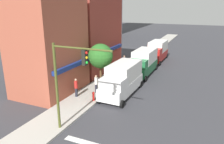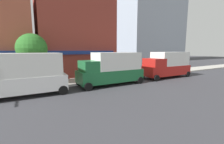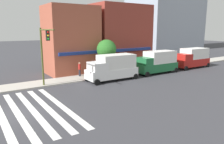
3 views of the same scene
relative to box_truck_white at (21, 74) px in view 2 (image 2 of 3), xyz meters
name	(u,v)px [view 2 (image 2 of 3)]	position (x,y,z in m)	size (l,w,h in m)	color
storefront_row	(47,38)	(2.72, 6.79, 3.10)	(16.13, 5.30, 9.63)	#9E4C38
box_truck_white	(21,74)	(0.00, 0.00, 0.00)	(6.26, 2.42, 3.04)	white
box_truck_green	(111,68)	(7.35, 0.00, 0.00)	(6.23, 2.42, 3.04)	#1E6638
box_truck_red	(167,64)	(14.98, 0.00, 0.00)	(6.25, 2.42, 3.04)	#B21E19
pedestrian_grey_coat	(106,69)	(8.32, 2.95, -0.51)	(0.32, 0.32, 1.77)	#23232D
pedestrian_white_shirt	(9,77)	(-0.90, 2.38, -0.51)	(0.32, 0.32, 1.77)	#23232D
street_tree	(32,48)	(0.94, 2.80, 1.81)	(2.55, 2.55, 4.54)	brown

